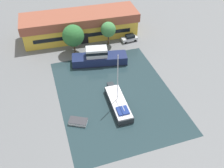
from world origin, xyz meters
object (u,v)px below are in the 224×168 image
at_px(warehouse_building, 80,25).
at_px(quay_tree_near_building, 108,30).
at_px(parked_car, 129,38).
at_px(small_dinghy, 78,122).
at_px(quay_tree_by_water, 73,36).
at_px(sailboat_moored, 118,103).
at_px(motor_cruiser, 99,58).

relative_size(warehouse_building, quay_tree_near_building, 4.94).
bearing_deg(parked_car, small_dinghy, 136.79).
distance_m(quay_tree_by_water, sailboat_moored, 21.42).
height_order(quay_tree_near_building, motor_cruiser, quay_tree_near_building).
xyz_separation_m(warehouse_building, quay_tree_by_water, (-3.19, -7.31, 1.35)).
distance_m(quay_tree_by_water, parked_car, 15.13).
height_order(quay_tree_near_building, small_dinghy, quay_tree_near_building).
bearing_deg(warehouse_building, motor_cruiser, -81.78).
distance_m(motor_cruiser, small_dinghy, 18.39).
bearing_deg(warehouse_building, quay_tree_near_building, -45.54).
xyz_separation_m(quay_tree_by_water, parked_car, (14.64, 0.73, -3.71)).
height_order(quay_tree_near_building, sailboat_moored, sailboat_moored).
bearing_deg(quay_tree_by_water, small_dinghy, -100.05).
xyz_separation_m(parked_car, small_dinghy, (-18.63, -23.25, -0.52)).
xyz_separation_m(quay_tree_by_water, sailboat_moored, (4.15, -20.66, -3.85)).
distance_m(warehouse_building, sailboat_moored, 28.10).
bearing_deg(parked_car, sailboat_moored, 149.38).
height_order(quay_tree_by_water, sailboat_moored, sailboat_moored).
xyz_separation_m(quay_tree_near_building, sailboat_moored, (-4.76, -21.49, -3.54)).
xyz_separation_m(motor_cruiser, small_dinghy, (-8.41, -16.32, -1.15)).
bearing_deg(small_dinghy, motor_cruiser, 0.21).
bearing_deg(quay_tree_by_water, warehouse_building, 66.43).
height_order(quay_tree_near_building, parked_car, quay_tree_near_building).
relative_size(quay_tree_near_building, motor_cruiser, 0.47).
relative_size(quay_tree_by_water, small_dinghy, 1.93).
relative_size(warehouse_building, motor_cruiser, 2.33).
relative_size(warehouse_building, small_dinghy, 8.20).
relative_size(warehouse_building, sailboat_moored, 2.68).
bearing_deg(motor_cruiser, parked_car, -44.95).
height_order(quay_tree_by_water, parked_car, quay_tree_by_water).
xyz_separation_m(quay_tree_by_water, small_dinghy, (-3.99, -22.52, -4.23)).
distance_m(quay_tree_near_building, quay_tree_by_water, 8.96).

